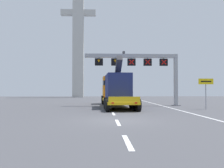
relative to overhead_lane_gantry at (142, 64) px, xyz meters
The scene contains 7 objects.
ground 15.26m from the overhead_lane_gantry, 105.47° to the right, with size 112.00×112.00×0.00m, color #4C4C51.
lane_markings 10.83m from the overhead_lane_gantry, 113.90° to the left, with size 0.20×59.92×0.01m.
edge_line_right 5.86m from the overhead_lane_gantry, 38.76° to the right, with size 0.20×63.00×0.01m, color silver.
overhead_lane_gantry is the anchor object (origin of this frame).
heavy_haul_truck_yellow 4.43m from the overhead_lane_gantry, behind, with size 3.45×14.14×5.30m.
exit_sign_yellow 8.15m from the overhead_lane_gantry, 45.76° to the right, with size 1.46×0.15×2.99m.
bridge_pylon_distant 37.99m from the overhead_lane_gantry, 107.80° to the left, with size 9.00×2.00×35.43m.
Camera 1 is at (-0.97, -14.64, 1.88)m, focal length 38.63 mm.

